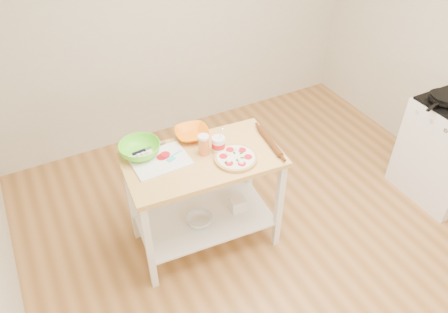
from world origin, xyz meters
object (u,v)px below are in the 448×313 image
cutting_board (160,160)px  rolling_pin (270,141)px  knife (145,150)px  spatula (174,156)px  green_bowl (140,149)px  shelf_glass_bowl (199,220)px  orange_bowl (192,134)px  shelf_bin (237,204)px  yogurt_tub (218,144)px  skillet (445,98)px  pizza (236,158)px  beer_pint (204,145)px  prep_island (204,183)px

cutting_board → rolling_pin: bearing=-15.0°
knife → rolling_pin: bearing=-26.9°
spatula → knife: 0.23m
cutting_board → spatula: 0.11m
green_bowl → shelf_glass_bowl: (0.33, -0.27, -0.65)m
knife → rolling_pin: rolling_pin is taller
orange_bowl → shelf_bin: size_ratio=2.20×
green_bowl → yogurt_tub: (0.53, -0.23, 0.01)m
skillet → knife: bearing=153.0°
yogurt_tub → shelf_glass_bowl: yogurt_tub is taller
skillet → orange_bowl: size_ratio=1.66×
pizza → rolling_pin: bearing=8.2°
orange_bowl → beer_pint: size_ratio=1.62×
knife → yogurt_tub: yogurt_tub is taller
prep_island → cutting_board: cutting_board is taller
cutting_board → skillet: bearing=-11.6°
green_bowl → beer_pint: bearing=-26.3°
prep_island → shelf_glass_bowl: 0.36m
beer_pint → shelf_bin: 0.71m
spatula → green_bowl: bearing=125.5°
knife → pizza: bearing=-40.7°
knife → cutting_board: bearing=-74.1°
skillet → spatula: size_ratio=3.01×
shelf_bin → beer_pint: bearing=164.4°
knife → prep_island: bearing=-42.2°
green_bowl → cutting_board: bearing=-54.1°
knife → beer_pint: size_ratio=1.69×
knife → yogurt_tub: 0.55m
pizza → yogurt_tub: 0.17m
knife → shelf_bin: 0.92m
rolling_pin → cutting_board: bearing=166.4°
knife → orange_bowl: (0.38, 0.00, 0.01)m
pizza → shelf_bin: pizza is taller
prep_island → yogurt_tub: bearing=7.6°
prep_island → beer_pint: beer_pint is taller
shelf_glass_bowl → rolling_pin: bearing=-6.1°
spatula → rolling_pin: bearing=-32.4°
orange_bowl → shelf_glass_bowl: orange_bowl is taller
green_bowl → beer_pint: beer_pint is taller
skillet → orange_bowl: 2.15m
cutting_board → yogurt_tub: yogurt_tub is taller
cutting_board → knife: size_ratio=1.51×
skillet → cutting_board: (-2.39, 0.43, -0.07)m
orange_bowl → skillet: bearing=-15.8°
cutting_board → knife: 0.16m
prep_island → rolling_pin: rolling_pin is taller
spatula → prep_island: bearing=-45.6°
prep_island → spatula: bearing=152.5°
skillet → green_bowl: size_ratio=1.42×
skillet → shelf_bin: bearing=157.4°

